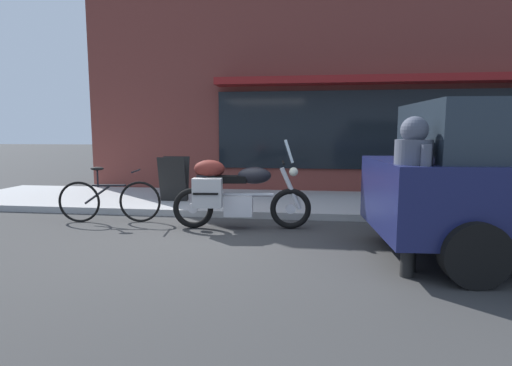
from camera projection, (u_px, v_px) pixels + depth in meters
The scene contains 5 objects.
ground_plane at pixel (205, 238), 5.86m from camera, with size 80.00×80.00×0.00m, color #333333.
touring_motorcycle at pixel (233, 191), 6.34m from camera, with size 2.17×0.80×1.40m.
parked_bicycle at pixel (109, 200), 6.84m from camera, with size 1.69×0.48×0.94m.
pedestrian_walking at pixel (412, 176), 4.26m from camera, with size 0.48×0.54×1.67m.
sandwich_board_sign at pixel (174, 179), 8.25m from camera, with size 0.55×0.41×0.89m.
Camera 1 is at (1.49, -5.57, 1.52)m, focal length 28.70 mm.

